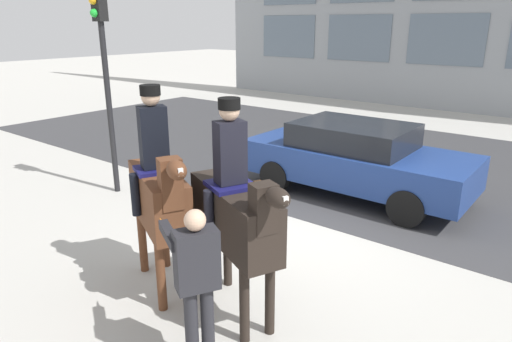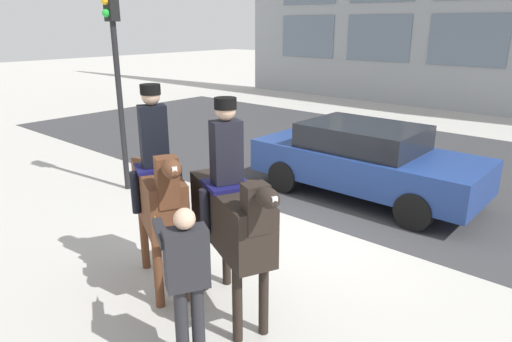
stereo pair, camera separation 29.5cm
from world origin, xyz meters
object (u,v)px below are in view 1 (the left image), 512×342
Objects in this scene: mounted_horse_lead at (159,192)px; mounted_horse_companion at (235,211)px; traffic_light at (103,56)px; street_car_near_lane at (356,158)px; pedestrian_bystander at (196,279)px.

mounted_horse_lead is 1.03× the size of mounted_horse_companion.
traffic_light is at bearing -175.14° from mounted_horse_companion.
traffic_light reaches higher than street_car_near_lane.
mounted_horse_companion is at bearing -41.82° from pedestrian_bystander.
traffic_light reaches higher than pedestrian_bystander.
traffic_light is (-3.90, -2.85, 1.94)m from street_car_near_lane.
pedestrian_bystander is 5.80m from traffic_light.
mounted_horse_lead is 0.65× the size of traffic_light.
pedestrian_bystander is (0.34, -0.96, -0.27)m from mounted_horse_companion.
mounted_horse_lead reaches higher than mounted_horse_companion.
pedestrian_bystander reaches higher than street_car_near_lane.
street_car_near_lane is (-1.03, 5.41, -0.26)m from pedestrian_bystander.
street_car_near_lane is 1.09× the size of traffic_light.
mounted_horse_companion is 4.54m from street_car_near_lane.
street_car_near_lane is 5.20m from traffic_light.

